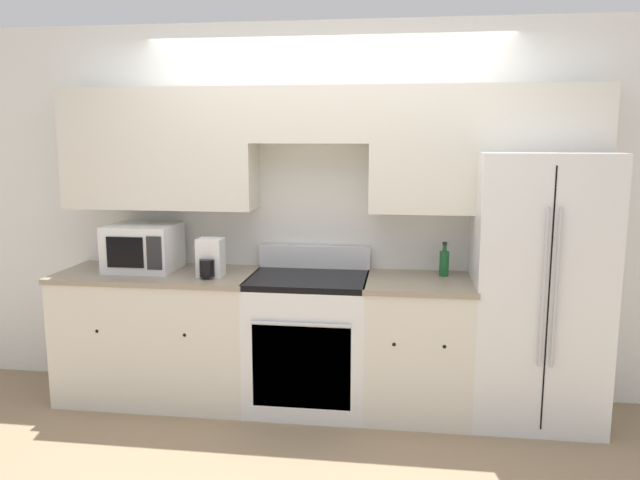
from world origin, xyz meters
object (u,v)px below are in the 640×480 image
object	(u,v)px
refrigerator	(535,287)
oven_range	(309,341)
microwave	(143,247)
bottle	(444,262)

from	to	relation	value
refrigerator	oven_range	bearing A→B (deg)	-177.27
microwave	oven_range	bearing A→B (deg)	-3.11
refrigerator	bottle	world-z (taller)	refrigerator
microwave	refrigerator	bearing A→B (deg)	0.14
bottle	oven_range	bearing A→B (deg)	-170.43
refrigerator	bottle	xyz separation A→B (m)	(-0.58, 0.08, 0.13)
oven_range	bottle	xyz separation A→B (m)	(0.90, 0.15, 0.54)
oven_range	microwave	bearing A→B (deg)	176.89
oven_range	bottle	world-z (taller)	bottle
bottle	microwave	bearing A→B (deg)	-177.59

